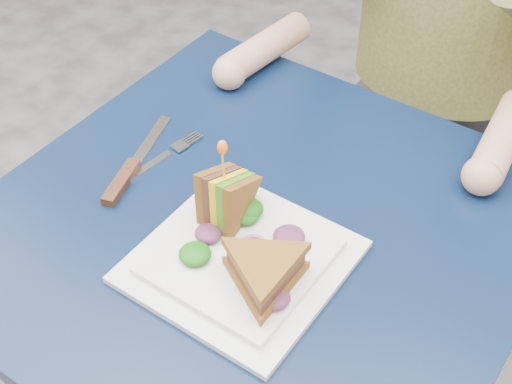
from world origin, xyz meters
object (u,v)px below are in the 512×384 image
Objects in this scene: plate at (241,260)px; sandwich_upright at (225,199)px; chair at (445,86)px; fork at (156,162)px; table at (258,258)px; knife at (127,174)px; sandwich_flat at (264,272)px.

sandwich_upright is (-0.06, 0.05, 0.05)m from plate.
fork is at bearing -105.78° from chair.
table is 4.19× the size of fork.
knife is (-0.01, -0.05, 0.00)m from fork.
plate reaches higher than fork.
chair is at bearing 95.55° from sandwich_flat.
sandwich_flat is (0.08, -0.10, 0.12)m from table.
plate is 1.20× the size of knife.
sandwich_flat is at bearing -84.45° from chair.
chair is 5.13× the size of sandwich_flat.
knife reaches higher than fork.
sandwich_flat is at bearing -51.59° from table.
fork is 0.83× the size of knife.
table is at bearing 128.41° from sandwich_flat.
sandwich_upright is at bearing 142.71° from plate.
chair is 0.87m from sandwich_flat.
fork is (-0.28, 0.12, -0.04)m from sandwich_flat.
table is at bearing 9.35° from knife.
sandwich_upright is 0.62× the size of knife.
chair reaches higher than sandwich_upright.
table is 0.81× the size of chair.
table is 0.74m from chair.
table is 0.12m from plate.
chair reaches higher than fork.
chair is 6.93× the size of sandwich_upright.
chair is at bearing 74.22° from fork.
chair is 3.58× the size of plate.
sandwich_flat is 0.84× the size of knife.
plate is at bearing -37.29° from sandwich_upright.
table is at bearing -90.00° from chair.
table is 0.18m from sandwich_flat.
sandwich_upright is 0.19m from knife.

